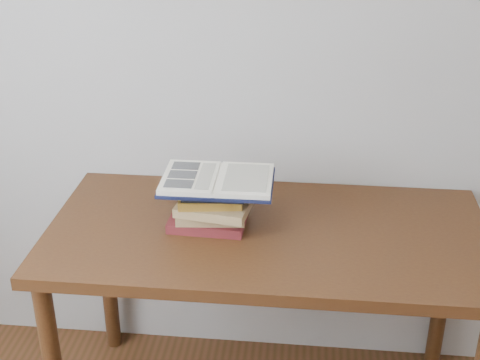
# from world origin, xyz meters

# --- Properties ---
(room_shell) EXTENTS (3.54, 3.54, 2.62)m
(room_shell) POSITION_xyz_m (-0.08, 0.01, 1.63)
(room_shell) COLOR #ABA8A2
(room_shell) RESTS_ON ground
(desk) EXTENTS (1.44, 0.72, 0.77)m
(desk) POSITION_xyz_m (0.04, 1.38, 0.68)
(desk) COLOR #432710
(desk) RESTS_ON ground
(book_stack) EXTENTS (0.28, 0.21, 0.15)m
(book_stack) POSITION_xyz_m (-0.15, 1.39, 0.84)
(book_stack) COLOR maroon
(book_stack) RESTS_ON desk
(open_book) EXTENTS (0.36, 0.25, 0.03)m
(open_book) POSITION_xyz_m (-0.13, 1.40, 0.93)
(open_book) COLOR black
(open_book) RESTS_ON book_stack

